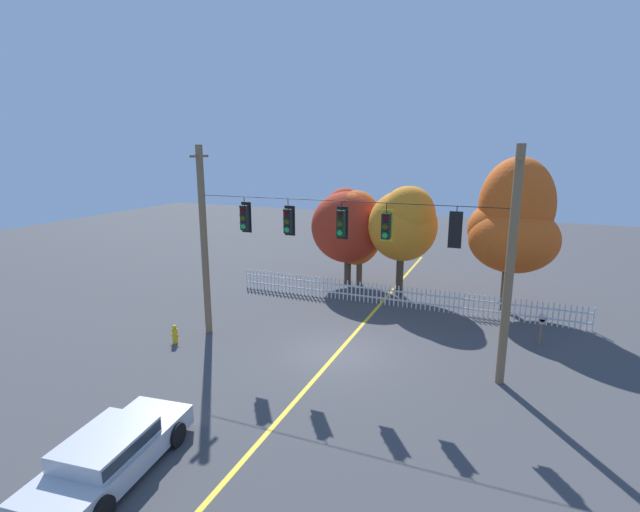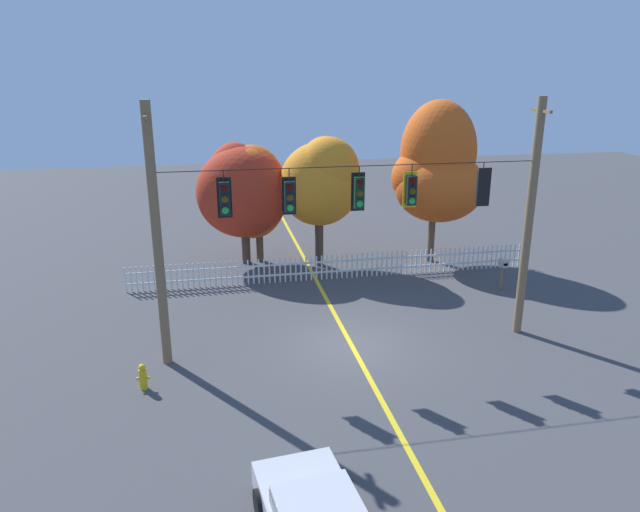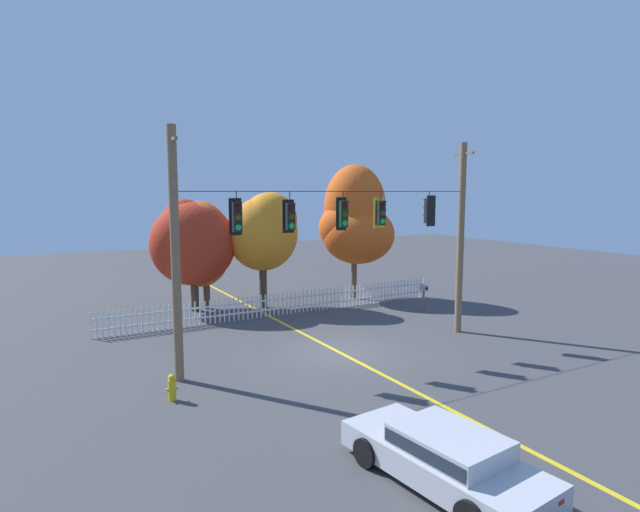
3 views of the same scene
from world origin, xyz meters
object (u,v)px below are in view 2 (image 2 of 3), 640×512
Objects in this scene: autumn_maple_mid at (251,191)px; autumn_oak_far_east at (323,179)px; roadside_mailbox at (503,265)px; traffic_signal_southbound_primary at (225,198)px; fire_hydrant at (143,377)px; traffic_signal_westbound_side at (411,190)px; autumn_maple_far_west at (437,171)px; traffic_signal_northbound_primary at (359,192)px; autumn_maple_near_fence at (241,190)px; traffic_signal_eastbound_side at (482,186)px; traffic_signal_northbound_secondary at (289,197)px.

autumn_maple_mid is 0.93× the size of autumn_oak_far_east.
autumn_maple_mid reaches higher than roadside_mailbox.
traffic_signal_southbound_primary reaches higher than fire_hydrant.
fire_hydrant is at bearing -169.64° from traffic_signal_westbound_side.
autumn_maple_far_west is 16.16m from fire_hydrant.
traffic_signal_westbound_side is at bearing -82.66° from autumn_oak_far_east.
fire_hydrant is (-8.29, -1.52, -4.76)m from traffic_signal_westbound_side.
autumn_maple_near_fence is (-3.03, 9.33, -1.66)m from traffic_signal_northbound_primary.
autumn_maple_far_west is 5.49m from roadside_mailbox.
autumn_maple_far_west is 9.53× the size of fire_hydrant.
traffic_signal_southbound_primary is at bearing 180.00° from traffic_signal_northbound_primary.
traffic_signal_southbound_primary and traffic_signal_eastbound_side have the same top height.
roadside_mailbox is at bearing -34.89° from autumn_oak_far_east.
roadside_mailbox is (9.30, 3.85, -4.04)m from traffic_signal_northbound_secondary.
traffic_signal_southbound_primary is 1.09× the size of roadside_mailbox.
traffic_signal_eastbound_side is 0.23× the size of autumn_oak_far_east.
traffic_signal_westbound_side reaches higher than fire_hydrant.
traffic_signal_eastbound_side is at bearing -0.46° from traffic_signal_westbound_side.
autumn_maple_near_fence is 8.93m from autumn_maple_far_west.
traffic_signal_westbound_side is 0.24× the size of autumn_maple_near_fence.
fire_hydrant is (-10.65, -1.50, -4.80)m from traffic_signal_eastbound_side.
traffic_signal_eastbound_side is at bearing -129.18° from roadside_mailbox.
autumn_oak_far_east is 7.59× the size of fire_hydrant.
traffic_signal_westbound_side is 0.18× the size of autumn_maple_far_west.
autumn_oak_far_east reaches higher than autumn_maple_near_fence.
autumn_maple_far_west is (5.20, -0.38, 0.25)m from autumn_oak_far_east.
traffic_signal_northbound_primary is 0.25× the size of autumn_maple_near_fence.
traffic_signal_northbound_primary is 1.66m from traffic_signal_westbound_side.
traffic_signal_southbound_primary is 1.02× the size of traffic_signal_northbound_primary.
autumn_oak_far_east is (3.60, -0.89, 0.55)m from autumn_maple_near_fence.
autumn_maple_far_west is at bearing 54.41° from traffic_signal_northbound_primary.
autumn_maple_far_west is at bearing -4.13° from autumn_oak_far_east.
traffic_signal_northbound_primary is at bearing -0.00° from traffic_signal_southbound_primary.
autumn_maple_mid is 4.19× the size of roadside_mailbox.
fire_hydrant is (-4.50, -1.52, -4.72)m from traffic_signal_northbound_secondary.
autumn_oak_far_east is at bearing 54.12° from fire_hydrant.
traffic_signal_southbound_primary is at bearing -118.66° from autumn_oak_far_east.
traffic_signal_westbound_side is 1.76× the size of fire_hydrant.
traffic_signal_eastbound_side is 8.33m from autumn_maple_far_west.
traffic_signal_northbound_secondary is 0.19× the size of autumn_maple_far_west.
traffic_signal_northbound_secondary is at bearing 18.63° from fire_hydrant.
traffic_signal_northbound_primary is 9.95m from autumn_maple_near_fence.
traffic_signal_eastbound_side is (8.06, -0.02, 0.06)m from traffic_signal_southbound_primary.
autumn_maple_near_fence is 11.84m from fire_hydrant.
autumn_maple_mid is at bearing 114.50° from traffic_signal_westbound_side.
traffic_signal_eastbound_side is at bearing -0.28° from traffic_signal_northbound_primary.
traffic_signal_northbound_secondary reaches higher than autumn_oak_far_east.
fire_hydrant is at bearing -149.63° from traffic_signal_southbound_primary.
roadside_mailbox is (9.75, -5.45, -2.35)m from autumn_maple_mid.
traffic_signal_westbound_side reaches higher than autumn_maple_mid.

